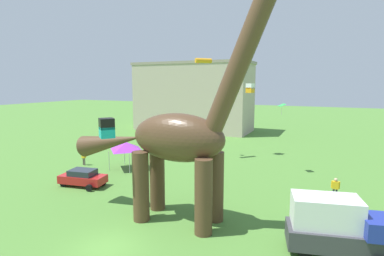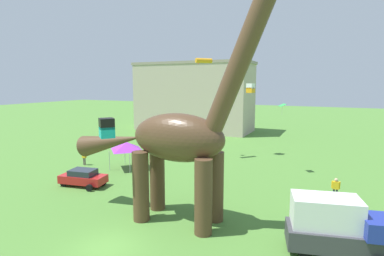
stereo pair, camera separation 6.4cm
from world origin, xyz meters
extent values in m
plane|color=#4C7F33|center=(0.00, 0.00, 0.00)|extent=(240.00, 240.00, 0.00)
cylinder|color=#513823|center=(4.34, 5.99, 2.42)|extent=(1.12, 1.12, 4.84)
cylinder|color=#513823|center=(4.34, 3.85, 2.42)|extent=(1.12, 1.12, 4.84)
cylinder|color=#513823|center=(-0.29, 5.99, 2.42)|extent=(1.12, 1.12, 4.84)
cylinder|color=#513823|center=(-0.29, 3.85, 2.42)|extent=(1.12, 1.12, 4.84)
ellipsoid|color=#513823|center=(2.02, 4.92, 5.82)|extent=(6.63, 2.85, 3.26)
cylinder|color=#513823|center=(6.32, 4.92, 11.04)|extent=(4.76, 1.22, 9.44)
cone|color=#513823|center=(-3.53, 4.92, 5.07)|extent=(5.82, 1.63, 2.76)
cube|color=red|center=(-9.23, 7.51, 0.67)|extent=(4.44, 2.47, 0.72)
cube|color=#232B35|center=(-9.23, 7.51, 1.29)|extent=(2.50, 1.93, 0.52)
cylinder|color=black|center=(-7.67, 8.40, 0.31)|extent=(0.65, 0.32, 0.62)
cylinder|color=black|center=(-7.67, 6.62, 0.31)|extent=(0.65, 0.32, 0.62)
cylinder|color=black|center=(-10.78, 8.40, 0.31)|extent=(0.65, 0.32, 0.62)
cylinder|color=black|center=(-10.78, 6.62, 0.31)|extent=(0.65, 0.32, 0.62)
cube|color=#38383D|center=(12.07, 4.85, 0.95)|extent=(5.93, 3.31, 1.10)
cube|color=navy|center=(13.91, 4.85, 2.00)|extent=(2.18, 2.29, 1.00)
cube|color=silver|center=(11.28, 4.85, 2.35)|extent=(3.95, 2.77, 1.70)
cylinder|color=black|center=(14.08, 5.90, 0.40)|extent=(0.84, 0.43, 0.80)
cylinder|color=black|center=(10.39, 5.90, 0.40)|extent=(0.84, 0.43, 0.80)
cylinder|color=black|center=(10.39, 3.80, 0.40)|extent=(0.84, 0.43, 0.80)
cylinder|color=#6B6056|center=(-14.59, 13.02, 0.43)|extent=(0.14, 0.14, 0.86)
cylinder|color=#6B6056|center=(-14.38, 13.02, 0.43)|extent=(0.14, 0.14, 0.86)
cube|color=yellow|center=(-14.48, 13.02, 1.17)|extent=(0.47, 0.29, 0.61)
sphere|color=tan|center=(-14.48, 13.02, 1.60)|extent=(0.27, 0.27, 0.27)
cylinder|color=yellow|center=(-14.75, 13.02, 1.20)|extent=(0.11, 0.11, 0.58)
cylinder|color=yellow|center=(-14.21, 13.02, 1.20)|extent=(0.11, 0.11, 0.58)
cylinder|color=#2D3347|center=(11.79, 13.68, 0.44)|extent=(0.15, 0.15, 0.89)
cylinder|color=#2D3347|center=(12.00, 13.68, 0.44)|extent=(0.15, 0.15, 0.89)
cube|color=yellow|center=(11.89, 13.68, 1.20)|extent=(0.48, 0.30, 0.63)
sphere|color=tan|center=(11.89, 13.68, 1.65)|extent=(0.28, 0.28, 0.28)
cylinder|color=yellow|center=(11.62, 13.68, 1.23)|extent=(0.12, 0.12, 0.60)
cylinder|color=yellow|center=(12.17, 13.68, 1.23)|extent=(0.12, 0.12, 0.60)
cylinder|color=#B2B2B7|center=(-7.72, 15.30, 1.05)|extent=(0.06, 0.06, 2.10)
cylinder|color=#B2B2B7|center=(-7.72, 12.60, 1.05)|extent=(0.06, 0.06, 2.10)
cylinder|color=#B2B2B7|center=(-10.42, 15.30, 1.05)|extent=(0.06, 0.06, 2.10)
cylinder|color=#B2B2B7|center=(-10.42, 12.60, 1.05)|extent=(0.06, 0.06, 2.10)
pyramid|color=purple|center=(-9.07, 13.95, 2.55)|extent=(3.15, 3.15, 0.90)
cube|color=white|center=(1.57, 25.92, 9.04)|extent=(1.05, 1.05, 0.67)
cube|color=orange|center=(1.57, 25.92, 8.52)|extent=(1.05, 1.05, 0.67)
cylinder|color=orange|center=(-3.13, 21.59, 12.09)|extent=(1.83, 1.88, 0.57)
cone|color=red|center=(-3.95, 22.36, 12.09)|extent=(0.79, 0.79, 0.60)
cube|color=green|center=(6.55, 19.44, 7.18)|extent=(0.98, 1.05, 0.27)
cylinder|color=purple|center=(6.55, 19.44, 6.62)|extent=(0.01, 0.01, 0.86)
cube|color=black|center=(-2.16, 2.82, 6.77)|extent=(1.27, 1.27, 0.73)
cube|color=#19B2B7|center=(-2.16, 2.82, 6.21)|extent=(1.27, 1.27, 0.73)
cube|color=#B7A893|center=(-14.12, 42.59, 6.49)|extent=(22.85, 8.87, 12.99)
cube|color=gray|center=(-14.12, 42.59, 13.24)|extent=(23.30, 9.05, 0.50)
camera|label=1|loc=(11.25, -12.79, 9.41)|focal=28.43mm
camera|label=2|loc=(11.30, -12.76, 9.41)|focal=28.43mm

